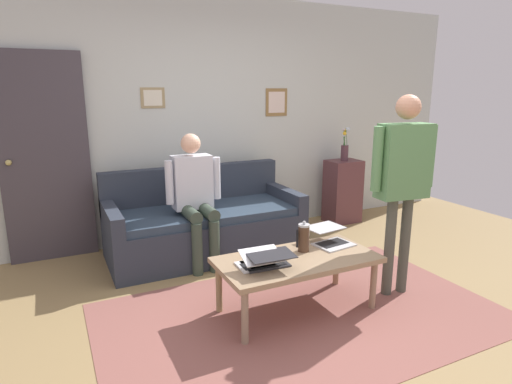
{
  "coord_description": "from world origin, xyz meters",
  "views": [
    {
      "loc": [
        1.62,
        2.51,
        1.7
      ],
      "look_at": [
        -0.0,
        -0.82,
        0.8
      ],
      "focal_mm": 30.09,
      "sensor_mm": 36.0,
      "label": 1
    }
  ],
  "objects_px": {
    "flower_vase": "(345,149)",
    "side_shelf": "(343,191)",
    "coffee_table": "(297,263)",
    "laptop_center": "(267,261)",
    "laptop_left": "(330,238)",
    "person_standing": "(403,171)",
    "french_press": "(304,238)",
    "laptop_right": "(259,261)",
    "interior_door": "(45,159)",
    "person_seated": "(195,192)",
    "couch": "(204,225)"
  },
  "relations": [
    {
      "from": "flower_vase",
      "to": "coffee_table",
      "type": "bearing_deg",
      "value": 44.88
    },
    {
      "from": "person_standing",
      "to": "french_press",
      "type": "bearing_deg",
      "value": -14.51
    },
    {
      "from": "laptop_left",
      "to": "side_shelf",
      "type": "distance_m",
      "value": 2.08
    },
    {
      "from": "laptop_left",
      "to": "flower_vase",
      "type": "height_order",
      "value": "flower_vase"
    },
    {
      "from": "laptop_left",
      "to": "french_press",
      "type": "relative_size",
      "value": 1.53
    },
    {
      "from": "couch",
      "to": "interior_door",
      "type": "bearing_deg",
      "value": -20.61
    },
    {
      "from": "laptop_center",
      "to": "person_seated",
      "type": "distance_m",
      "value": 1.33
    },
    {
      "from": "laptop_left",
      "to": "laptop_center",
      "type": "height_order",
      "value": "laptop_left"
    },
    {
      "from": "coffee_table",
      "to": "side_shelf",
      "type": "bearing_deg",
      "value": -135.11
    },
    {
      "from": "laptop_center",
      "to": "person_seated",
      "type": "relative_size",
      "value": 0.27
    },
    {
      "from": "coffee_table",
      "to": "french_press",
      "type": "distance_m",
      "value": 0.22
    },
    {
      "from": "flower_vase",
      "to": "person_standing",
      "type": "relative_size",
      "value": 0.25
    },
    {
      "from": "coffee_table",
      "to": "person_standing",
      "type": "distance_m",
      "value": 1.13
    },
    {
      "from": "laptop_center",
      "to": "flower_vase",
      "type": "height_order",
      "value": "flower_vase"
    },
    {
      "from": "interior_door",
      "to": "side_shelf",
      "type": "bearing_deg",
      "value": 175.37
    },
    {
      "from": "laptop_center",
      "to": "flower_vase",
      "type": "xyz_separation_m",
      "value": [
        -2.03,
        -1.78,
        0.47
      ]
    },
    {
      "from": "french_press",
      "to": "laptop_center",
      "type": "bearing_deg",
      "value": 20.08
    },
    {
      "from": "side_shelf",
      "to": "person_standing",
      "type": "xyz_separation_m",
      "value": [
        0.84,
        1.84,
        0.66
      ]
    },
    {
      "from": "coffee_table",
      "to": "flower_vase",
      "type": "xyz_separation_m",
      "value": [
        -1.74,
        -1.73,
        0.56
      ]
    },
    {
      "from": "laptop_center",
      "to": "side_shelf",
      "type": "height_order",
      "value": "side_shelf"
    },
    {
      "from": "flower_vase",
      "to": "person_standing",
      "type": "distance_m",
      "value": 2.02
    },
    {
      "from": "laptop_left",
      "to": "side_shelf",
      "type": "height_order",
      "value": "side_shelf"
    },
    {
      "from": "interior_door",
      "to": "person_seated",
      "type": "height_order",
      "value": "interior_door"
    },
    {
      "from": "couch",
      "to": "laptop_center",
      "type": "bearing_deg",
      "value": 88.27
    },
    {
      "from": "laptop_center",
      "to": "interior_door",
      "type": "bearing_deg",
      "value": -56.21
    },
    {
      "from": "coffee_table",
      "to": "laptop_center",
      "type": "distance_m",
      "value": 0.3
    },
    {
      "from": "side_shelf",
      "to": "flower_vase",
      "type": "relative_size",
      "value": 1.91
    },
    {
      "from": "side_shelf",
      "to": "flower_vase",
      "type": "distance_m",
      "value": 0.55
    },
    {
      "from": "coffee_table",
      "to": "french_press",
      "type": "height_order",
      "value": "french_press"
    },
    {
      "from": "coffee_table",
      "to": "laptop_left",
      "type": "distance_m",
      "value": 0.43
    },
    {
      "from": "interior_door",
      "to": "flower_vase",
      "type": "relative_size",
      "value": 4.86
    },
    {
      "from": "laptop_right",
      "to": "person_seated",
      "type": "bearing_deg",
      "value": -87.52
    },
    {
      "from": "flower_vase",
      "to": "side_shelf",
      "type": "bearing_deg",
      "value": -126.3
    },
    {
      "from": "interior_door",
      "to": "laptop_right",
      "type": "relative_size",
      "value": 6.83
    },
    {
      "from": "laptop_left",
      "to": "person_seated",
      "type": "xyz_separation_m",
      "value": [
        0.8,
        -1.11,
        0.24
      ]
    },
    {
      "from": "laptop_right",
      "to": "side_shelf",
      "type": "distance_m",
      "value": 2.73
    },
    {
      "from": "side_shelf",
      "to": "french_press",
      "type": "bearing_deg",
      "value": 45.19
    },
    {
      "from": "person_standing",
      "to": "flower_vase",
      "type": "bearing_deg",
      "value": -114.45
    },
    {
      "from": "laptop_left",
      "to": "laptop_center",
      "type": "bearing_deg",
      "value": 15.29
    },
    {
      "from": "side_shelf",
      "to": "laptop_right",
      "type": "bearing_deg",
      "value": 40.18
    },
    {
      "from": "interior_door",
      "to": "laptop_center",
      "type": "bearing_deg",
      "value": 123.79
    },
    {
      "from": "laptop_center",
      "to": "french_press",
      "type": "bearing_deg",
      "value": -159.92
    },
    {
      "from": "laptop_center",
      "to": "laptop_right",
      "type": "xyz_separation_m",
      "value": [
        0.06,
        -0.02,
        -0.0
      ]
    },
    {
      "from": "french_press",
      "to": "person_standing",
      "type": "bearing_deg",
      "value": 165.49
    },
    {
      "from": "person_seated",
      "to": "coffee_table",
      "type": "bearing_deg",
      "value": 107.75
    },
    {
      "from": "laptop_center",
      "to": "laptop_right",
      "type": "height_order",
      "value": "laptop_right"
    },
    {
      "from": "couch",
      "to": "side_shelf",
      "type": "xyz_separation_m",
      "value": [
        -1.98,
        -0.26,
        0.1
      ]
    },
    {
      "from": "interior_door",
      "to": "laptop_right",
      "type": "bearing_deg",
      "value": 122.98
    },
    {
      "from": "laptop_left",
      "to": "person_seated",
      "type": "height_order",
      "value": "person_seated"
    },
    {
      "from": "laptop_right",
      "to": "side_shelf",
      "type": "relative_size",
      "value": 0.37
    }
  ]
}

